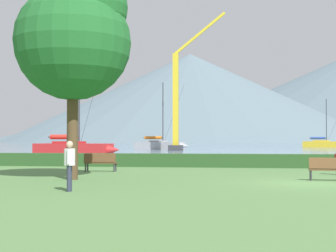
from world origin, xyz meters
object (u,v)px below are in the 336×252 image
sailboat_slip_5 (324,144)px  person_standing_walker (70,162)px  dock_crane (178,105)px  park_bench_near_path (328,168)px  park_bench_under_tree (100,161)px  sailboat_slip_0 (160,145)px  sailboat_slip_3 (74,148)px  park_tree (76,35)px

sailboat_slip_5 → person_standing_walker: bearing=-81.3°
dock_crane → park_bench_near_path: bearing=-76.4°
sailboat_slip_5 → park_bench_under_tree: sailboat_slip_5 is taller
sailboat_slip_5 → park_bench_under_tree: (-23.98, -81.40, -0.20)m
sailboat_slip_5 → person_standing_walker: size_ratio=5.95×
park_bench_near_path → dock_crane: (-12.71, 52.69, 6.14)m
park_bench_under_tree → dock_crane: size_ratio=0.09×
sailboat_slip_0 → person_standing_walker: sailboat_slip_0 is taller
sailboat_slip_3 → dock_crane: (7.79, 23.75, 5.88)m
sailboat_slip_5 → person_standing_walker: 94.11m
sailboat_slip_0 → sailboat_slip_5: sailboat_slip_0 is taller
sailboat_slip_0 → park_bench_near_path: 61.76m
park_bench_near_path → person_standing_walker: size_ratio=0.94×
person_standing_walker → sailboat_slip_0: bearing=87.2°
park_bench_near_path → sailboat_slip_0: bearing=109.4°
sailboat_slip_0 → sailboat_slip_3: sailboat_slip_3 is taller
sailboat_slip_3 → sailboat_slip_5: bearing=69.5°
sailboat_slip_0 → park_bench_under_tree: 55.33m
park_tree → dock_crane: 53.61m
park_bench_under_tree → person_standing_walker: person_standing_walker is taller
person_standing_walker → dock_crane: 58.66m
park_bench_under_tree → person_standing_walker: (1.79, -10.06, 0.44)m
sailboat_slip_3 → dock_crane: bearing=81.9°
dock_crane → person_standing_walker: bearing=-86.4°
sailboat_slip_0 → sailboat_slip_5: 39.61m
sailboat_slip_5 → park_tree: size_ratio=1.10×
person_standing_walker → park_bench_near_path: bearing=22.3°
sailboat_slip_3 → park_bench_under_tree: (9.62, -24.46, -0.25)m
person_standing_walker → park_tree: size_ratio=0.18×
sailboat_slip_5 → park_tree: 90.04m
sailboat_slip_0 → park_bench_near_path: bearing=-57.4°
park_bench_near_path → park_tree: bearing=-171.4°
park_bench_under_tree → person_standing_walker: 10.23m
sailboat_slip_0 → park_bench_near_path: (16.47, -59.53, -0.22)m
park_bench_under_tree → person_standing_walker: bearing=-77.0°
park_bench_near_path → person_standing_walker: person_standing_walker is taller
sailboat_slip_0 → dock_crane: dock_crane is taller
sailboat_slip_3 → person_standing_walker: (11.41, -34.52, 0.19)m
park_bench_near_path → sailboat_slip_3: bearing=129.2°
sailboat_slip_3 → park_bench_under_tree: sailboat_slip_3 is taller
sailboat_slip_0 → park_bench_under_tree: size_ratio=6.18×
park_bench_near_path → park_bench_under_tree: 11.76m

